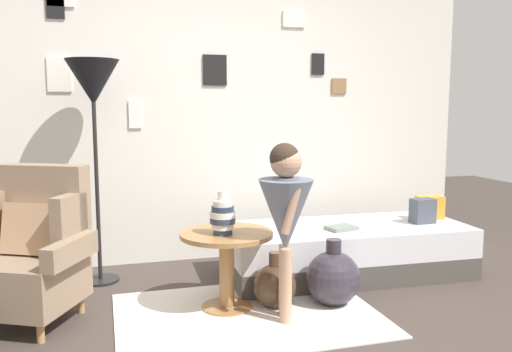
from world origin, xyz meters
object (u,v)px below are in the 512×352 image
object	(u,v)px
side_table	(227,253)
demijohn_near	(275,285)
daybed	(347,250)
person_child	(286,209)
demijohn_far	(333,278)
book_on_daybed	(341,228)
armchair	(30,252)
vase_striped	(223,216)
floor_lamp	(93,91)

from	to	relation	value
side_table	demijohn_near	bearing A→B (deg)	-10.76
daybed	person_child	size ratio (longest dim) A/B	1.72
daybed	person_child	xyz separation A→B (m)	(-0.78, -0.73, 0.52)
side_table	demijohn_near	distance (m)	0.40
demijohn_far	book_on_daybed	bearing A→B (deg)	59.25
armchair	vase_striped	world-z (taller)	armchair
vase_striped	person_child	bearing A→B (deg)	-34.65
side_table	demijohn_far	world-z (taller)	side_table
person_child	demijohn_near	world-z (taller)	person_child
person_child	demijohn_near	xyz separation A→B (m)	(0.01, 0.23, -0.57)
daybed	book_on_daybed	xyz separation A→B (m)	(-0.11, -0.12, 0.22)
daybed	floor_lamp	xyz separation A→B (m)	(-1.90, 0.37, 1.25)
daybed	book_on_daybed	world-z (taller)	book_on_daybed
person_child	book_on_daybed	world-z (taller)	person_child
armchair	vase_striped	bearing A→B (deg)	-10.69
person_child	demijohn_near	bearing A→B (deg)	87.81
vase_striped	side_table	bearing A→B (deg)	56.63
armchair	demijohn_far	bearing A→B (deg)	-8.70
vase_striped	demijohn_far	distance (m)	0.87
side_table	person_child	distance (m)	0.54
side_table	floor_lamp	xyz separation A→B (m)	(-0.81, 0.81, 1.07)
armchair	floor_lamp	xyz separation A→B (m)	(0.40, 0.65, 1.01)
vase_striped	person_child	world-z (taller)	person_child
armchair	demijohn_near	bearing A→B (deg)	-8.39
daybed	floor_lamp	distance (m)	2.30
vase_striped	floor_lamp	xyz separation A→B (m)	(-0.77, 0.87, 0.81)
person_child	book_on_daybed	bearing A→B (deg)	42.59
vase_striped	book_on_daybed	size ratio (longest dim) A/B	1.28
book_on_daybed	armchair	bearing A→B (deg)	-175.96
demijohn_near	demijohn_far	bearing A→B (deg)	-9.89
demijohn_near	vase_striped	bearing A→B (deg)	179.48
book_on_daybed	demijohn_near	bearing A→B (deg)	-150.02
side_table	vase_striped	size ratio (longest dim) A/B	2.18
side_table	vase_striped	distance (m)	0.27
side_table	book_on_daybed	distance (m)	1.03
vase_striped	demijohn_near	xyz separation A→B (m)	(0.35, -0.00, -0.49)
side_table	floor_lamp	world-z (taller)	floor_lamp
vase_striped	floor_lamp	bearing A→B (deg)	131.67
armchair	side_table	world-z (taller)	armchair
vase_striped	demijohn_far	bearing A→B (deg)	-5.49
armchair	demijohn_far	world-z (taller)	armchair
side_table	book_on_daybed	xyz separation A→B (m)	(0.98, 0.32, 0.03)
person_child	demijohn_far	bearing A→B (deg)	22.42
book_on_daybed	vase_striped	bearing A→B (deg)	-159.55
book_on_daybed	demijohn_near	size ratio (longest dim) A/B	0.58
armchair	person_child	xyz separation A→B (m)	(1.52, -0.46, 0.28)
floor_lamp	person_child	world-z (taller)	floor_lamp
armchair	demijohn_far	distance (m)	1.96
daybed	demijohn_far	xyz separation A→B (m)	(-0.38, -0.57, -0.01)
vase_striped	book_on_daybed	bearing A→B (deg)	20.45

